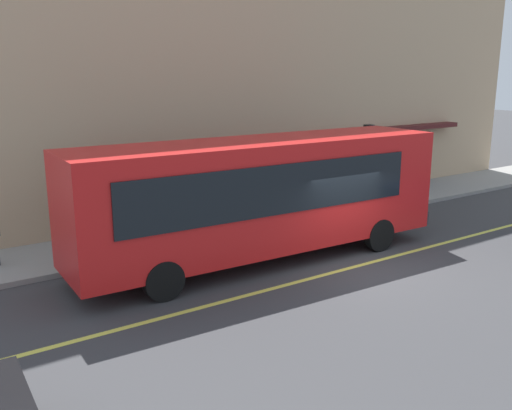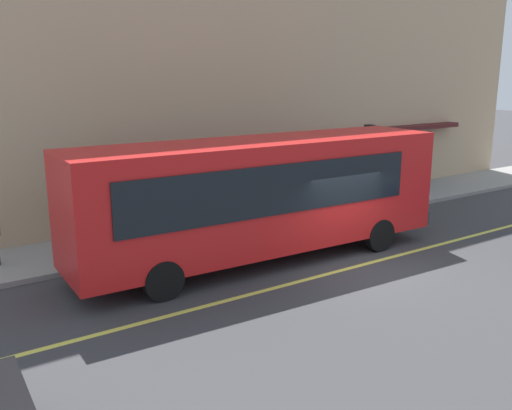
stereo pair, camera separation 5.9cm
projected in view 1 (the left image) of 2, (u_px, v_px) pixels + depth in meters
name	position (u px, v px, depth m)	size (l,w,h in m)	color
ground	(357.00, 266.00, 15.74)	(120.00, 120.00, 0.00)	#38383A
sidewalk	(252.00, 222.00, 19.97)	(80.00, 3.00, 0.15)	gray
lane_centre_stripe	(357.00, 266.00, 15.74)	(36.00, 0.16, 0.01)	#D8D14C
storefront_building	(230.00, 40.00, 26.07)	(25.60, 11.81, 13.39)	tan
bus	(263.00, 194.00, 15.76)	(11.20, 2.89, 3.50)	red
traffic_light	(369.00, 146.00, 21.34)	(0.30, 0.52, 3.20)	#2D2D33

